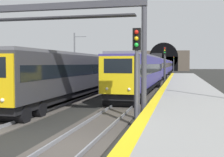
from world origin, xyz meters
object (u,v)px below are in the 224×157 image
at_px(train_main_approaching, 160,67).
at_px(railway_signal_mid, 165,62).
at_px(train_adjacent_platform, 100,71).
at_px(overhead_signal_gantry, 63,30).
at_px(catenary_mast_far, 75,57).
at_px(railway_signal_near, 137,67).
at_px(railway_signal_far, 174,62).

bearing_deg(train_main_approaching, railway_signal_mid, 6.00).
height_order(train_adjacent_platform, overhead_signal_gantry, overhead_signal_gantry).
bearing_deg(catenary_mast_far, train_main_approaching, -34.69).
xyz_separation_m(overhead_signal_gantry, catenary_mast_far, (28.35, 9.73, -0.90)).
xyz_separation_m(railway_signal_mid, overhead_signal_gantry, (-26.02, 4.32, 1.68)).
distance_m(train_adjacent_platform, overhead_signal_gantry, 17.46).
bearing_deg(railway_signal_near, railway_signal_mid, -180.00).
bearing_deg(train_main_approaching, railway_signal_near, 2.98).
xyz_separation_m(train_main_approaching, railway_signal_mid, (-19.98, -1.83, 0.99)).
bearing_deg(train_adjacent_platform, overhead_signal_gantry, 8.68).
distance_m(train_main_approaching, railway_signal_near, 47.39).
bearing_deg(railway_signal_far, train_adjacent_platform, -5.12).
xyz_separation_m(train_main_approaching, train_adjacent_platform, (-28.93, 4.98, -0.02)).
bearing_deg(overhead_signal_gantry, train_adjacent_platform, 8.30).
bearing_deg(railway_signal_near, railway_signal_far, -180.00).
bearing_deg(railway_signal_near, train_adjacent_platform, -159.72).
relative_size(train_main_approaching, railway_signal_far, 14.66).
bearing_deg(overhead_signal_gantry, railway_signal_mid, -9.42).
bearing_deg(train_adjacent_platform, train_main_approaching, 170.62).
relative_size(railway_signal_near, overhead_signal_gantry, 0.51).
xyz_separation_m(train_main_approaching, overhead_signal_gantry, (-46.00, 2.49, 2.67)).
height_order(railway_signal_mid, railway_signal_far, railway_signal_far).
height_order(train_main_approaching, train_adjacent_platform, train_main_approaching).
relative_size(train_main_approaching, catenary_mast_far, 10.78).
xyz_separation_m(train_adjacent_platform, railway_signal_mid, (8.95, -6.81, 1.00)).
xyz_separation_m(railway_signal_mid, railway_signal_far, (67.04, 0.00, 0.21)).
distance_m(train_main_approaching, overhead_signal_gantry, 46.15).
xyz_separation_m(train_adjacent_platform, overhead_signal_gantry, (-17.07, -2.49, 2.69)).
distance_m(railway_signal_far, overhead_signal_gantry, 93.17).
relative_size(train_adjacent_platform, catenary_mast_far, 5.12).
relative_size(railway_signal_near, railway_signal_mid, 0.88).
distance_m(railway_signal_mid, overhead_signal_gantry, 26.43).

